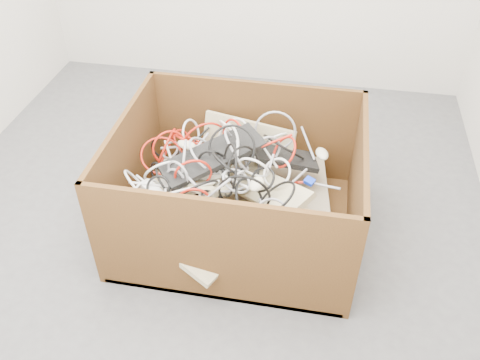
% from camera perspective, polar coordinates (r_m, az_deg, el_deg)
% --- Properties ---
extents(ground, '(3.00, 3.00, 0.00)m').
position_cam_1_polar(ground, '(2.79, -3.62, -3.24)').
color(ground, '#49494B').
rests_on(ground, ground).
extents(cardboard_box, '(1.15, 0.96, 0.61)m').
position_cam_1_polar(cardboard_box, '(2.59, -0.41, -2.72)').
color(cardboard_box, '#39200E').
rests_on(cardboard_box, ground).
extents(keyboard_pile, '(1.02, 0.96, 0.38)m').
position_cam_1_polar(keyboard_pile, '(2.50, 0.36, -0.44)').
color(keyboard_pile, '#BEB186').
rests_on(keyboard_pile, cardboard_box).
extents(mice_scatter, '(0.78, 0.63, 0.18)m').
position_cam_1_polar(mice_scatter, '(2.46, -0.84, 0.99)').
color(mice_scatter, beige).
rests_on(mice_scatter, keyboard_pile).
extents(power_strip_left, '(0.33, 0.17, 0.14)m').
position_cam_1_polar(power_strip_left, '(2.45, -5.13, 0.28)').
color(power_strip_left, white).
rests_on(power_strip_left, keyboard_pile).
extents(power_strip_right, '(0.27, 0.20, 0.10)m').
position_cam_1_polar(power_strip_right, '(2.34, -8.41, -2.49)').
color(power_strip_right, white).
rests_on(power_strip_right, keyboard_pile).
extents(vga_plug, '(0.06, 0.06, 0.03)m').
position_cam_1_polar(vga_plug, '(2.41, 7.76, -0.12)').
color(vga_plug, '#0D2DCD').
rests_on(vga_plug, keyboard_pile).
extents(cable_tangle, '(1.02, 0.82, 0.45)m').
position_cam_1_polar(cable_tangle, '(2.42, -2.70, 1.40)').
color(cable_tangle, '#AF190C').
rests_on(cable_tangle, keyboard_pile).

